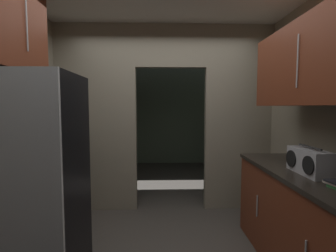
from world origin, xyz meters
TOP-DOWN VIEW (x-y plane):
  - kitchen_partition at (-0.03, 1.43)m, footprint 3.11×0.12m
  - adjoining_room_shell at (0.00, 3.47)m, footprint 3.11×3.10m
  - refrigerator at (-1.14, -0.11)m, footprint 0.76×0.75m
  - lower_cabinet_run at (1.24, -0.18)m, footprint 0.64×1.95m
  - upper_cabinet_counterside at (1.24, -0.18)m, footprint 0.36×1.76m
  - upper_cabinet_fridgeside at (-1.38, -0.01)m, footprint 0.36×0.84m
  - boombox at (1.21, -0.15)m, footprint 0.18×0.44m

SIDE VIEW (x-z plane):
  - lower_cabinet_run at x=1.24m, z-range 0.00..0.94m
  - refrigerator at x=-1.14m, z-range 0.00..1.79m
  - boombox at x=1.21m, z-range 0.92..1.17m
  - adjoining_room_shell at x=0.00m, z-range 0.00..2.68m
  - kitchen_partition at x=-0.03m, z-range 0.10..2.78m
  - upper_cabinet_counterside at x=1.24m, z-range 1.52..2.24m
  - upper_cabinet_fridgeside at x=-1.38m, z-range 1.82..2.66m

